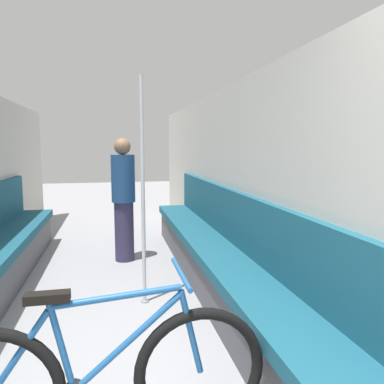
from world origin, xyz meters
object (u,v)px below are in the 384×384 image
at_px(passenger_standing, 124,198).
at_px(grab_pole_near, 143,195).
at_px(bench_seat_row_right, 217,259).
at_px(bicycle, 100,381).

bearing_deg(passenger_standing, grab_pole_near, 23.12).
height_order(bench_seat_row_right, passenger_standing, passenger_standing).
bearing_deg(grab_pole_near, passenger_standing, 95.72).
distance_m(bench_seat_row_right, grab_pole_near, 1.04).
bearing_deg(passenger_standing, bench_seat_row_right, 53.02).
bearing_deg(bench_seat_row_right, passenger_standing, 125.63).
distance_m(bench_seat_row_right, bicycle, 2.16).
distance_m(bicycle, passenger_standing, 3.14).
height_order(grab_pole_near, passenger_standing, grab_pole_near).
xyz_separation_m(bicycle, passenger_standing, (0.22, 3.10, 0.46)).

